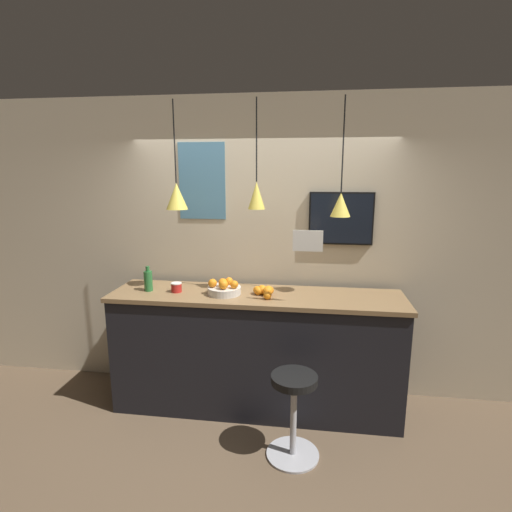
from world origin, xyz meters
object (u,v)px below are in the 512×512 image
(fruit_bowl, at_px, (224,288))
(spread_jar, at_px, (176,287))
(juice_bottle, at_px, (148,280))
(bar_stool, at_px, (294,404))
(mounted_tv, at_px, (341,219))

(fruit_bowl, distance_m, spread_jar, 0.45)
(juice_bottle, bearing_deg, bar_stool, -23.42)
(bar_stool, distance_m, mounted_tv, 1.70)
(fruit_bowl, xyz_separation_m, spread_jar, (-0.45, 0.00, -0.01))
(bar_stool, relative_size, spread_jar, 7.06)
(mounted_tv, bearing_deg, spread_jar, -164.37)
(spread_jar, relative_size, mounted_tv, 0.16)
(spread_jar, bearing_deg, mounted_tv, 15.63)
(juice_bottle, distance_m, mounted_tv, 1.88)
(juice_bottle, xyz_separation_m, spread_jar, (0.27, 0.00, -0.06))
(fruit_bowl, bearing_deg, bar_stool, -41.69)
(spread_jar, bearing_deg, fruit_bowl, -0.63)
(bar_stool, height_order, juice_bottle, juice_bottle)
(mounted_tv, bearing_deg, bar_stool, -110.02)
(bar_stool, relative_size, juice_bottle, 2.96)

